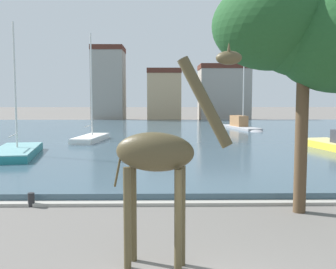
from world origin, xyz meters
The scene contains 11 objects.
harbor_water centered at (0.00, 32.45, 0.18)m, with size 76.16×49.34×0.35m, color #3D5666.
quay_edge_coping centered at (0.00, 7.53, 0.06)m, with size 76.16×0.50×0.12m, color #ADA89E.
giraffe_statue centered at (-0.79, 2.06, 2.61)m, with size 2.89×1.15×5.11m.
sailboat_white centered at (-6.47, 26.47, 0.45)m, with size 2.45×6.62×9.08m.
sailboat_grey centered at (8.32, 38.11, 0.59)m, with size 3.51×8.58×9.18m.
sailboat_teal centered at (-9.80, 18.30, 0.44)m, with size 3.47×7.92×8.49m.
shade_tree centered at (4.15, 6.45, 5.95)m, with size 6.45×4.59×7.81m.
mooring_bollard centered at (-5.50, 7.38, 0.25)m, with size 0.24×0.24×0.50m, color #232326.
townhouse_tall_gabled centered at (-9.54, 61.29, 6.13)m, with size 5.22×7.07×12.23m.
townhouse_end_terrace centered at (-0.31, 60.47, 4.28)m, with size 5.53×6.79×8.53m.
townhouse_narrow_midrow centered at (9.80, 61.82, 4.69)m, with size 8.38×6.91×9.35m.
Camera 1 is at (-0.78, -7.05, 3.96)m, focal length 43.30 mm.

